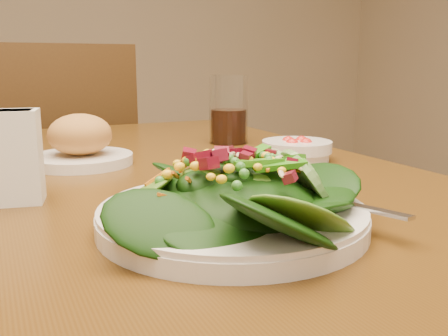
% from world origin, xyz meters
% --- Properties ---
extents(dining_table, '(0.90, 1.40, 0.75)m').
position_xyz_m(dining_table, '(0.00, 0.00, 0.65)').
color(dining_table, '#42270A').
rests_on(dining_table, ground_plane).
extents(chair_far, '(0.46, 0.47, 0.98)m').
position_xyz_m(chair_far, '(0.01, 0.96, 0.52)').
color(chair_far, '#37230D').
rests_on(chair_far, ground_plane).
extents(salad_plate, '(0.29, 0.29, 0.08)m').
position_xyz_m(salad_plate, '(0.05, -0.24, 0.78)').
color(salad_plate, white).
rests_on(salad_plate, dining_table).
extents(bread_plate, '(0.18, 0.18, 0.09)m').
position_xyz_m(bread_plate, '(-0.05, 0.18, 0.79)').
color(bread_plate, white).
rests_on(bread_plate, dining_table).
extents(tomato_bowl, '(0.13, 0.13, 0.04)m').
position_xyz_m(tomato_bowl, '(0.31, 0.05, 0.77)').
color(tomato_bowl, white).
rests_on(tomato_bowl, dining_table).
extents(drinking_glass, '(0.08, 0.08, 0.15)m').
position_xyz_m(drinking_glass, '(0.28, 0.28, 0.81)').
color(drinking_glass, silver).
rests_on(drinking_glass, dining_table).
extents(napkin_holder, '(0.10, 0.07, 0.12)m').
position_xyz_m(napkin_holder, '(-0.18, -0.03, 0.81)').
color(napkin_holder, white).
rests_on(napkin_holder, dining_table).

